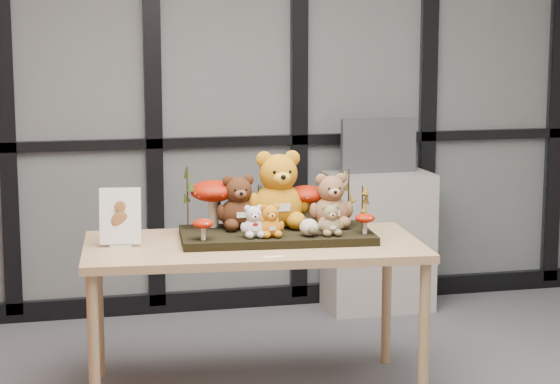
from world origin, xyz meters
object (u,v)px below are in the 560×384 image
object	(u,v)px
display_table	(253,256)
bear_beige_small	(330,218)
mushroom_front_left	(203,228)
plush_cream_hedgehog	(309,227)
cabinet	(378,241)
diorama_tray	(276,235)
bear_tan_back	(331,198)
sign_holder	(120,220)
bear_brown_medium	(238,199)
mushroom_back_left	(213,201)
bear_white_bow	(254,219)
bear_small_yellow	(270,219)
bear_pooh_yellow	(278,185)
mushroom_front_right	(365,223)
monitor	(379,146)
mushroom_back_right	(306,203)

from	to	relation	value
display_table	bear_beige_small	xyz separation A→B (m)	(0.35, -0.10, 0.19)
mushroom_front_left	plush_cream_hedgehog	bearing A→B (deg)	-3.53
plush_cream_hedgehog	cabinet	distance (m)	1.64
diorama_tray	bear_tan_back	bearing A→B (deg)	14.49
plush_cream_hedgehog	sign_holder	bearing A→B (deg)	174.08
bear_brown_medium	mushroom_back_left	xyz separation A→B (m)	(-0.11, 0.07, -0.02)
diorama_tray	bear_brown_medium	xyz separation A→B (m)	(-0.16, 0.11, 0.16)
diorama_tray	bear_white_bow	distance (m)	0.20
bear_brown_medium	bear_beige_small	size ratio (longest dim) A/B	1.78
sign_holder	bear_small_yellow	bearing A→B (deg)	-3.96
bear_pooh_yellow	mushroom_front_right	distance (m)	0.47
diorama_tray	bear_brown_medium	size ratio (longest dim) A/B	3.13
sign_holder	monitor	size ratio (longest dim) A/B	0.57
plush_cream_hedgehog	mushroom_back_left	distance (m)	0.52
mushroom_back_right	monitor	distance (m)	1.35
bear_pooh_yellow	bear_tan_back	bearing A→B (deg)	-9.32
mushroom_front_left	bear_beige_small	bearing A→B (deg)	-3.38
mushroom_back_left	bear_tan_back	bearing A→B (deg)	-13.44
mushroom_back_right	mushroom_front_left	world-z (taller)	mushroom_back_right
diorama_tray	bear_tan_back	xyz separation A→B (m)	(0.28, 0.05, 0.16)
plush_cream_hedgehog	diorama_tray	bearing A→B (deg)	136.06
bear_tan_back	mushroom_back_right	bearing A→B (deg)	144.86
display_table	bear_brown_medium	bearing A→B (deg)	109.40
sign_holder	diorama_tray	bearing A→B (deg)	5.90
bear_white_bow	bear_beige_small	size ratio (longest dim) A/B	1.02
mushroom_front_right	cabinet	xyz separation A→B (m)	(0.55, 1.38, -0.40)
mushroom_front_right	mushroom_back_left	bearing A→B (deg)	153.39
mushroom_back_right	monitor	size ratio (longest dim) A/B	0.46
mushroom_back_right	mushroom_front_right	world-z (taller)	mushroom_back_right
mushroom_front_left	monitor	world-z (taller)	monitor
mushroom_back_left	mushroom_front_left	bearing A→B (deg)	-108.76
bear_beige_small	plush_cream_hedgehog	distance (m)	0.11
plush_cream_hedgehog	mushroom_back_left	bearing A→B (deg)	146.20
bear_brown_medium	mushroom_front_right	distance (m)	0.62
mushroom_front_right	monitor	size ratio (longest dim) A/B	0.23
display_table	mushroom_front_right	size ratio (longest dim) A/B	15.43
bear_brown_medium	diorama_tray	bearing A→B (deg)	-28.35
plush_cream_hedgehog	monitor	distance (m)	1.62
mushroom_back_left	mushroom_front_right	distance (m)	0.75
display_table	monitor	world-z (taller)	monitor
monitor	bear_white_bow	bearing A→B (deg)	-128.59
bear_beige_small	mushroom_front_left	size ratio (longest dim) A/B	1.50
bear_brown_medium	mushroom_front_right	world-z (taller)	bear_brown_medium
mushroom_front_left	display_table	bearing A→B (deg)	14.60
diorama_tray	monitor	distance (m)	1.58
mushroom_back_right	monitor	world-z (taller)	monitor
bear_white_bow	monitor	xyz separation A→B (m)	(1.07, 1.35, 0.16)
mushroom_back_right	cabinet	distance (m)	1.40
bear_tan_back	bear_white_bow	size ratio (longest dim) A/B	1.73
display_table	mushroom_front_left	distance (m)	0.30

